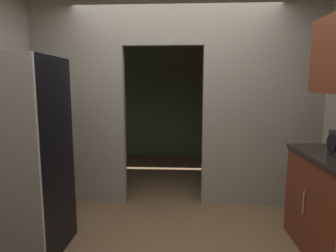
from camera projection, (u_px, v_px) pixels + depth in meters
kitchen_partition at (179, 90)px, 3.63m from camera, size 3.63×0.12×2.78m
adjoining_room_shell at (178, 93)px, 5.42m from camera, size 3.63×2.59×2.78m
refrigerator at (15, 158)px, 2.60m from camera, size 0.81×0.73×1.79m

